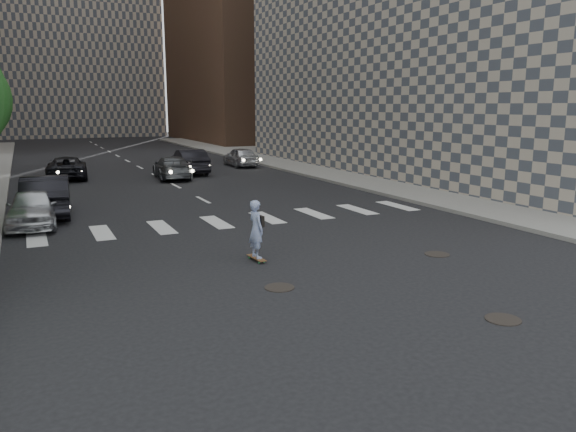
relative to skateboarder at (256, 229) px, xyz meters
name	(u,v)px	position (x,y,z in m)	size (l,w,h in m)	color
ground	(380,291)	(1.60, -3.61, -0.88)	(160.00, 160.00, 0.00)	black
sidewalk_right	(391,169)	(16.10, 16.39, -0.81)	(13.00, 80.00, 0.15)	gray
manhole_a	(503,319)	(2.80, -6.11, -0.87)	(0.70, 0.70, 0.02)	black
manhole_b	(279,287)	(-0.40, -2.41, -0.87)	(0.70, 0.70, 0.02)	black
manhole_c	(437,254)	(4.90, -1.61, -0.87)	(0.70, 0.70, 0.02)	black
skateboarder	(256,229)	(0.00, 0.00, 0.00)	(0.44, 0.86, 1.68)	brown
silver_sedan	(33,207)	(-5.40, 7.49, -0.20)	(1.60, 3.98, 1.36)	#BABCC2
traffic_car_a	(46,195)	(-4.90, 9.39, -0.09)	(1.67, 4.79, 1.58)	black
traffic_car_b	(172,167)	(2.15, 18.39, -0.23)	(1.84, 4.52, 1.31)	#53565A
traffic_car_c	(67,168)	(-3.37, 20.88, -0.24)	(2.15, 4.66, 1.29)	black
traffic_car_d	(240,157)	(8.10, 23.01, -0.21)	(1.59, 3.95, 1.34)	silver
traffic_car_e	(190,161)	(3.75, 20.39, -0.12)	(1.60, 4.60, 1.52)	black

